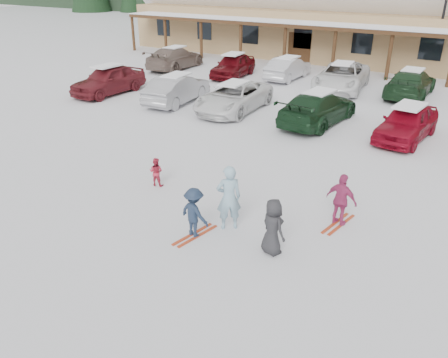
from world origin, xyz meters
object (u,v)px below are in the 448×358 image
Objects in this scene: toddler_red at (156,172)px; bystander_dark at (273,227)px; lamp_post at (443,15)px; parked_car_8 at (233,65)px; child_magenta at (341,200)px; parked_car_4 at (407,122)px; adult_skier at (229,198)px; parked_car_10 at (342,77)px; parked_car_1 at (177,89)px; parked_car_9 at (288,68)px; parked_car_11 at (411,83)px; parked_car_3 at (318,108)px; parked_car_7 at (175,58)px; parked_car_2 at (234,97)px; day_lodge at (304,3)px; parked_car_0 at (108,80)px; child_navy at (194,213)px.

bystander_dark is (4.84, -1.37, 0.26)m from toddler_red.
parked_car_8 is (-11.00, -7.07, -3.11)m from lamp_post.
child_magenta reaches higher than parked_car_4.
adult_skier is 18.73m from parked_car_8.
parked_car_10 is at bearing 132.96° from parked_car_4.
lamp_post is 13.76m from parked_car_4.
parked_car_1 is at bearing -138.43° from parked_car_10.
parked_car_9 is (-2.99, 16.36, 0.22)m from toddler_red.
parked_car_11 reaches higher than bystander_dark.
adult_skier is 16.62m from parked_car_10.
lamp_post is at bearing 100.85° from parked_car_4.
parked_car_7 reaches higher than parked_car_3.
parked_car_2 is 11.13m from parked_car_7.
parked_car_8 is (-0.78, 6.93, 0.01)m from parked_car_1.
parked_car_3 is at bearing -174.49° from parked_car_4.
lamp_post is 10.13m from parked_car_9.
adult_skier is at bearing 149.44° from toddler_red.
parked_car_4 is 0.96× the size of parked_car_8.
parked_car_8 is 3.55m from parked_car_9.
parked_car_8 is (-12.09, 14.31, -0.01)m from child_magenta.
lamp_post is 1.37× the size of parked_car_2.
toddler_red is at bearing -77.92° from parked_car_2.
day_lodge is 11.45m from parked_car_9.
day_lodge is at bearing -42.40° from bystander_dark.
parked_car_2 is (-8.04, 7.72, -0.06)m from child_magenta.
parked_car_0 is 7.65m from parked_car_7.
parked_car_1 is at bearing -176.76° from parked_car_2.
adult_skier is at bearing 102.44° from parked_car_3.
parked_car_0 is (-14.78, 8.99, 0.05)m from bystander_dark.
toddler_red is (-4.70, -22.16, -3.37)m from lamp_post.
parked_car_4 is at bearing 139.53° from parked_car_9.
parked_car_1 is at bearing -23.34° from child_magenta.
parked_car_7 is at bearing -57.40° from parked_car_1.
parked_car_7 is at bearing 8.41° from parked_car_9.
parked_car_1 is at bearing -90.91° from parked_car_8.
parked_car_3 is (-2.85, 10.22, 0.00)m from bystander_dark.
parked_car_3 is at bearing -101.52° from lamp_post.
adult_skier is at bearing -93.38° from lamp_post.
toddler_red is 9.07m from parked_car_3.
parked_car_9 reaches higher than child_navy.
child_navy is at bearing -71.78° from day_lodge.
parked_car_10 is (-4.01, 16.84, 0.04)m from bystander_dark.
parked_car_4 is (15.77, 1.19, -0.07)m from parked_car_0.
parked_car_4 is at bearing 154.74° from parked_car_7.
parked_car_0 is at bearing -151.38° from parked_car_10.
lamp_post is at bearing -91.68° from parked_car_11.
toddler_red is 9.85m from parked_car_1.
parked_car_1 is 9.67m from parked_car_10.
bystander_dark is 17.31m from parked_car_10.
parked_car_11 reaches higher than parked_car_3.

